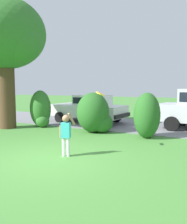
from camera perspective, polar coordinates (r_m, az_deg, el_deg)
The scene contains 9 objects.
ground_plane at distance 6.78m, azimuth -11.16°, elevation -11.24°, with size 80.00×80.00×0.00m, color #478438.
driveway_strip at distance 12.60m, azimuth 8.42°, elevation -3.06°, with size 28.00×4.40×0.02m, color slate.
oak_tree_large at distance 12.38m, azimuth -20.35°, elevation 16.55°, with size 3.97×3.90×6.18m.
shrub_near_tree at distance 12.16m, azimuth -12.74°, elevation 0.48°, with size 1.12×1.05×1.84m.
shrub_centre_left at distance 10.35m, azimuth 0.26°, elevation -0.56°, with size 1.58×1.50×1.77m.
shrub_centre at distance 9.45m, azimuth 12.83°, elevation -1.23°, with size 1.03×1.20×1.79m.
parked_sedan at distance 13.20m, azimuth -0.97°, elevation 1.08°, with size 4.53×2.36×1.56m.
child_thrower at distance 6.81m, azimuth -6.75°, elevation -4.87°, with size 0.41×0.34×1.29m.
frisbee at distance 7.29m, azimuth 1.62°, elevation 4.48°, with size 0.28×0.28×0.17m.
Camera 1 is at (4.09, -5.02, 2.01)m, focal length 37.51 mm.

